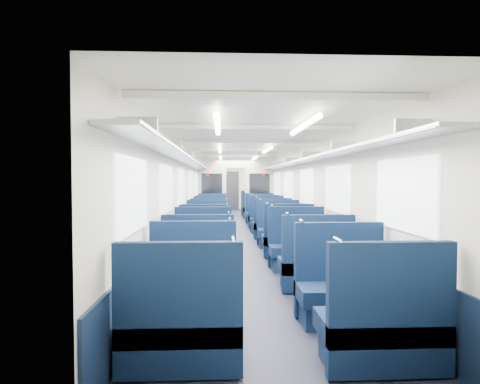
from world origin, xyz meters
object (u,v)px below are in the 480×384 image
at_px(seat_17, 263,218).
at_px(seat_20, 214,210).
at_px(seat_7, 297,249).
at_px(seat_23, 253,208).
at_px(seat_13, 272,226).
at_px(bulkhead, 236,189).
at_px(seat_15, 267,221).
at_px(seat_18, 213,215).
at_px(seat_12, 209,226).
at_px(seat_9, 287,240).
at_px(seat_16, 212,218).
at_px(end_door, 232,190).
at_px(seat_0, 181,330).
at_px(seat_19, 260,214).
at_px(seat_2, 193,288).
at_px(seat_14, 211,222).
at_px(seat_21, 255,210).
at_px(seat_6, 203,250).
at_px(seat_1, 383,329).
at_px(seat_10, 208,232).
at_px(seat_4, 199,266).
at_px(seat_5, 316,266).
at_px(seat_8, 205,241).
at_px(seat_22, 215,208).
at_px(seat_11, 279,232).
at_px(seat_3, 342,291).

height_order(seat_17, seat_20, same).
xyz_separation_m(seat_7, seat_23, (0.00, 9.99, 0.00)).
bearing_deg(seat_13, bulkhead, 101.73).
height_order(seat_15, seat_18, same).
relative_size(seat_12, seat_17, 1.00).
bearing_deg(seat_20, seat_9, -78.15).
height_order(seat_12, seat_16, same).
bearing_deg(seat_23, seat_20, -147.43).
distance_m(seat_7, seat_17, 5.59).
distance_m(end_door, seat_20, 4.84).
distance_m(seat_0, seat_16, 9.14).
relative_size(seat_7, seat_15, 1.00).
relative_size(seat_12, seat_19, 1.00).
bearing_deg(seat_2, seat_7, 54.38).
relative_size(seat_14, seat_21, 1.00).
distance_m(seat_6, seat_20, 8.94).
bearing_deg(seat_14, seat_12, -90.00).
height_order(seat_18, seat_21, same).
bearing_deg(seat_12, seat_1, -76.61).
relative_size(seat_6, seat_9, 1.00).
xyz_separation_m(seat_7, seat_9, (0.00, 1.02, 0.00)).
bearing_deg(seat_14, seat_7, -69.40).
relative_size(seat_2, seat_15, 1.00).
bearing_deg(seat_10, seat_17, 63.48).
bearing_deg(seat_23, end_door, 102.78).
bearing_deg(seat_20, seat_21, -3.26).
relative_size(bulkhead, seat_14, 2.49).
xyz_separation_m(seat_19, seat_23, (0.00, 3.18, 0.00)).
bearing_deg(seat_4, seat_5, -3.83).
bearing_deg(seat_15, seat_21, 90.00).
relative_size(seat_19, seat_20, 1.00).
bearing_deg(seat_12, seat_14, 90.00).
height_order(seat_16, seat_20, same).
bearing_deg(seat_12, seat_13, 2.76).
height_order(end_door, seat_0, end_door).
height_order(bulkhead, seat_14, bulkhead).
bearing_deg(end_door, seat_20, -99.97).
bearing_deg(seat_23, seat_19, -90.00).
relative_size(seat_10, seat_23, 1.00).
height_order(seat_4, seat_8, same).
distance_m(seat_2, seat_22, 12.29).
xyz_separation_m(end_door, seat_6, (-0.83, -13.66, -0.65)).
relative_size(seat_5, seat_13, 1.00).
bearing_deg(seat_8, bulkhead, 82.69).
height_order(seat_10, seat_11, same).
height_order(seat_11, seat_20, same).
xyz_separation_m(seat_8, seat_13, (1.66, 2.47, 0.00)).
bearing_deg(seat_3, seat_20, 98.24).
relative_size(seat_10, seat_17, 1.00).
height_order(bulkhead, seat_22, bulkhead).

